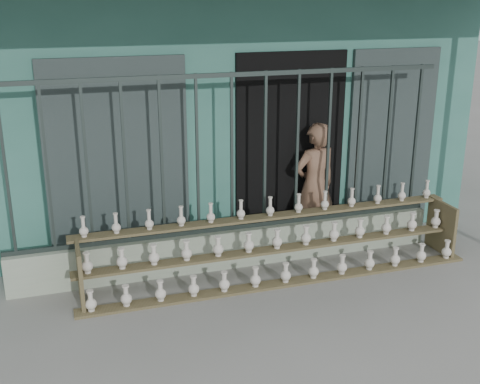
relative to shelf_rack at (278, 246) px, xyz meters
name	(u,v)px	position (x,y,z in m)	size (l,w,h in m)	color
ground	(271,319)	(-0.41, -0.88, -0.36)	(60.00, 60.00, 0.00)	slate
workshop_building	(176,91)	(-0.40, 3.35, 1.26)	(7.40, 6.60, 3.21)	#336B5E
parapet_wall	(232,247)	(-0.41, 0.42, -0.14)	(5.00, 0.20, 0.45)	#95A28B
security_fence	(232,154)	(-0.41, 0.42, 0.99)	(5.00, 0.04, 1.80)	#283330
shelf_rack	(278,246)	(0.00, 0.00, 0.00)	(4.50, 0.68, 0.85)	brown
elderly_woman	(315,186)	(0.74, 0.68, 0.43)	(0.58, 0.38, 1.58)	brown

